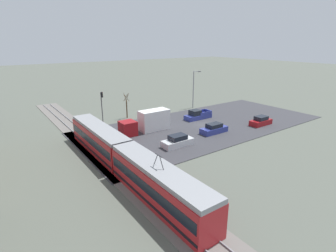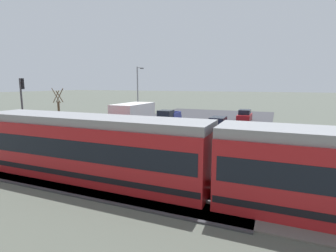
# 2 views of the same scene
# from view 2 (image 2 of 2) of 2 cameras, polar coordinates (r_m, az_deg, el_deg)

# --- Properties ---
(ground_plane) EXTENTS (320.00, 320.00, 0.00)m
(ground_plane) POSITION_cam_2_polar(r_m,az_deg,el_deg) (33.02, 4.34, -0.13)
(ground_plane) COLOR #565B51
(road_surface) EXTENTS (19.50, 43.78, 0.08)m
(road_surface) POSITION_cam_2_polar(r_m,az_deg,el_deg) (33.01, 4.35, -0.06)
(road_surface) COLOR #38383D
(road_surface) RESTS_ON ground
(rail_bed) EXTENTS (66.20, 4.40, 0.22)m
(rail_bed) POSITION_cam_2_polar(r_m,az_deg,el_deg) (16.23, -18.43, -10.20)
(rail_bed) COLOR slate
(rail_bed) RESTS_ON ground
(light_rail_tram) EXTENTS (28.11, 2.84, 4.61)m
(light_rail_tram) POSITION_cam_2_polar(r_m,az_deg,el_deg) (12.21, 10.14, -7.78)
(light_rail_tram) COLOR #B21E23
(light_rail_tram) RESTS_ON ground
(box_truck) EXTENTS (2.36, 8.50, 3.34)m
(box_truck) POSITION_cam_2_polar(r_m,az_deg,el_deg) (24.93, -8.91, 0.54)
(box_truck) COLOR maroon
(box_truck) RESTS_ON ground
(pickup_truck) EXTENTS (1.94, 5.49, 1.79)m
(pickup_truck) POSITION_cam_2_polar(r_m,az_deg,el_deg) (35.35, -0.08, 1.75)
(pickup_truck) COLOR navy
(pickup_truck) RESTS_ON ground
(sedan_car_0) EXTENTS (1.87, 4.66, 1.55)m
(sedan_car_0) POSITION_cam_2_polar(r_m,az_deg,el_deg) (30.13, 10.80, 0.22)
(sedan_car_0) COLOR navy
(sedan_car_0) RESTS_ON ground
(sedan_car_1) EXTENTS (1.88, 4.62, 1.59)m
(sedan_car_1) POSITION_cam_2_polar(r_m,az_deg,el_deg) (22.08, 9.00, -2.90)
(sedan_car_1) COLOR silver
(sedan_car_1) RESTS_ON ground
(sedan_car_2) EXTENTS (1.79, 4.30, 1.58)m
(sedan_car_2) POSITION_cam_2_polar(r_m,az_deg,el_deg) (39.36, 16.33, 2.10)
(sedan_car_2) COLOR maroon
(sedan_car_2) RESTS_ON ground
(traffic_light_pole) EXTENTS (0.28, 0.47, 5.79)m
(traffic_light_pole) POSITION_cam_2_polar(r_m,az_deg,el_deg) (26.73, -29.11, 4.60)
(traffic_light_pole) COLOR #47474C
(traffic_light_pole) RESTS_ON ground
(street_tree) EXTENTS (1.15, 0.95, 4.86)m
(street_tree) POSITION_cam_2_polar(r_m,az_deg,el_deg) (31.29, -22.65, 2.76)
(street_tree) COLOR brown
(street_tree) RESTS_ON ground
(street_lamp_near_crossing) EXTENTS (0.36, 1.95, 8.04)m
(street_lamp_near_crossing) POSITION_cam_2_polar(r_m,az_deg,el_deg) (43.25, -6.50, 8.20)
(street_lamp_near_crossing) COLOR gray
(street_lamp_near_crossing) RESTS_ON ground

